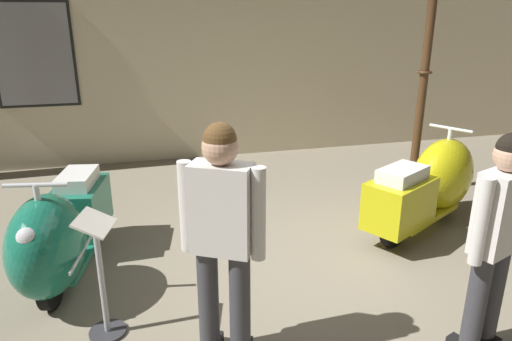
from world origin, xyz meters
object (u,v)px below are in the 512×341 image
(scooter_0, at_px, (59,234))
(scooter_1, at_px, (431,184))
(lamppost, at_px, (425,65))
(info_stanchion, at_px, (102,287))
(visitor_0, at_px, (222,231))
(visitor_1, at_px, (497,232))

(scooter_0, xyz_separation_m, scooter_1, (3.88, 0.25, 0.01))
(lamppost, relative_size, info_stanchion, 3.12)
(lamppost, height_order, visitor_0, lamppost)
(visitor_1, bearing_deg, scooter_1, -45.13)
(scooter_0, relative_size, visitor_0, 1.08)
(visitor_0, relative_size, visitor_1, 1.05)
(scooter_1, height_order, info_stanchion, scooter_1)
(scooter_1, distance_m, visitor_1, 2.16)
(scooter_0, height_order, visitor_1, visitor_1)
(lamppost, bearing_deg, visitor_0, -140.72)
(lamppost, relative_size, visitor_1, 1.90)
(visitor_1, bearing_deg, visitor_0, 57.30)
(visitor_0, distance_m, visitor_1, 1.83)
(scooter_0, bearing_deg, visitor_0, 53.50)
(scooter_0, xyz_separation_m, visitor_0, (1.22, -1.29, 0.49))
(visitor_0, height_order, info_stanchion, visitor_0)
(lamppost, height_order, visitor_1, lamppost)
(scooter_1, bearing_deg, lamppost, 37.32)
(scooter_0, bearing_deg, scooter_1, 103.78)
(visitor_1, xyz_separation_m, info_stanchion, (-2.61, 0.85, -0.53))
(lamppost, bearing_deg, info_stanchion, -152.27)
(visitor_0, bearing_deg, visitor_1, -73.23)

